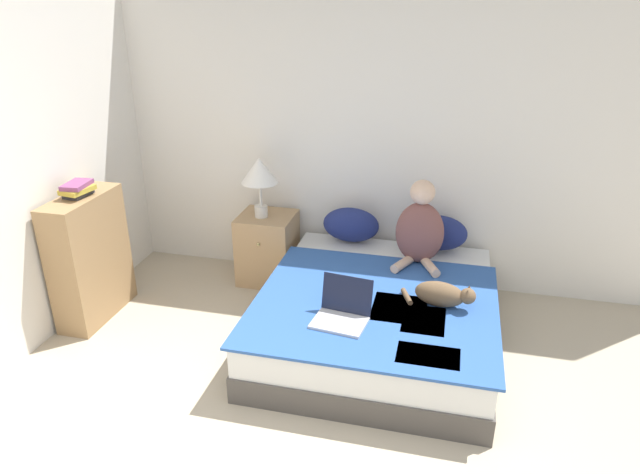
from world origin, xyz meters
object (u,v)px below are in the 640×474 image
object	(u,v)px
pillow_far	(438,233)
table_lamp	(259,173)
laptop_open	(342,312)
bookshelf	(90,258)
person_sitting	(420,229)
book_stack_top	(77,189)
bed	(378,315)
nightstand	(268,248)
pillow_near	(351,225)
cat_tabby	(442,294)

from	to	relation	value
pillow_far	table_lamp	distance (m)	1.56
pillow_far	laptop_open	size ratio (longest dim) A/B	1.27
bookshelf	pillow_far	bearing A→B (deg)	20.69
person_sitting	table_lamp	distance (m)	1.40
book_stack_top	bed	bearing A→B (deg)	4.31
nightstand	table_lamp	bearing A→B (deg)	-137.09
book_stack_top	pillow_near	bearing A→B (deg)	27.65
cat_tabby	nightstand	distance (m)	1.77
nightstand	bookshelf	bearing A→B (deg)	-141.76
pillow_near	laptop_open	bearing A→B (deg)	-81.65
pillow_far	bookshelf	xyz separation A→B (m)	(-2.60, -0.98, -0.06)
bookshelf	bed	bearing A→B (deg)	4.34
person_sitting	book_stack_top	distance (m)	2.59
person_sitting	laptop_open	xyz separation A→B (m)	(-0.41, -0.99, -0.23)
table_lamp	bookshelf	world-z (taller)	table_lamp
table_lamp	laptop_open	bearing A→B (deg)	-50.52
nightstand	bookshelf	size ratio (longest dim) A/B	0.61
bed	cat_tabby	xyz separation A→B (m)	(0.45, -0.11, 0.30)
laptop_open	table_lamp	world-z (taller)	table_lamp
cat_tabby	bookshelf	bearing A→B (deg)	-170.05
pillow_far	book_stack_top	size ratio (longest dim) A/B	1.86
person_sitting	cat_tabby	size ratio (longest dim) A/B	1.32
laptop_open	pillow_far	bearing A→B (deg)	74.28
pillow_far	pillow_near	bearing A→B (deg)	180.00
nightstand	bookshelf	xyz separation A→B (m)	(-1.14, -0.90, 0.20)
cat_tabby	laptop_open	xyz separation A→B (m)	(-0.63, -0.34, -0.03)
pillow_near	person_sitting	bearing A→B (deg)	-25.23
cat_tabby	book_stack_top	bearing A→B (deg)	-170.07
pillow_near	book_stack_top	world-z (taller)	book_stack_top
bed	bookshelf	xyz separation A→B (m)	(-2.24, -0.17, 0.30)
book_stack_top	pillow_far	bearing A→B (deg)	20.66
bed	person_sitting	world-z (taller)	person_sitting
pillow_near	nightstand	world-z (taller)	pillow_near
nightstand	table_lamp	world-z (taller)	table_lamp
nightstand	laptop_open	bearing A→B (deg)	-52.30
pillow_near	table_lamp	world-z (taller)	table_lamp
pillow_near	table_lamp	bearing A→B (deg)	-171.53
bookshelf	nightstand	bearing A→B (deg)	38.24
laptop_open	bookshelf	bearing A→B (deg)	179.59
pillow_far	book_stack_top	distance (m)	2.82
pillow_near	bookshelf	distance (m)	2.11
pillow_near	person_sitting	distance (m)	0.67
bed	pillow_far	bearing A→B (deg)	65.88
bookshelf	book_stack_top	xyz separation A→B (m)	(-0.00, 0.00, 0.56)
bed	pillow_far	size ratio (longest dim) A/B	3.96
nightstand	table_lamp	size ratio (longest dim) A/B	1.18
pillow_near	book_stack_top	xyz separation A→B (m)	(-1.87, -0.98, 0.49)
bed	bookshelf	distance (m)	2.26
bed	table_lamp	distance (m)	1.55
person_sitting	table_lamp	size ratio (longest dim) A/B	1.31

